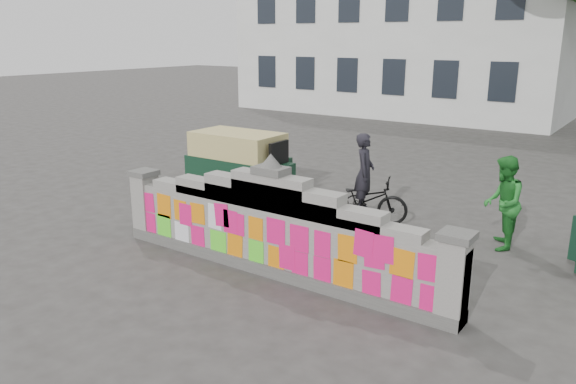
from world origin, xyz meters
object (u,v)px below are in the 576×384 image
at_px(cyclist_rider, 364,184).
at_px(cyclist_bike, 363,200).
at_px(pedestrian, 503,203).
at_px(rickshaw_left, 240,162).

bearing_deg(cyclist_rider, cyclist_bike, -0.00).
relative_size(cyclist_bike, cyclist_rider, 1.12).
bearing_deg(cyclist_rider, pedestrian, -106.82).
bearing_deg(cyclist_bike, rickshaw_left, 67.37).
bearing_deg(pedestrian, rickshaw_left, -106.18).
relative_size(pedestrian, rickshaw_left, 0.62).
distance_m(pedestrian, rickshaw_left, 6.28).
height_order(cyclist_bike, cyclist_rider, cyclist_rider).
bearing_deg(cyclist_bike, pedestrian, -106.82).
xyz_separation_m(cyclist_rider, rickshaw_left, (-3.52, 0.21, -0.02)).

